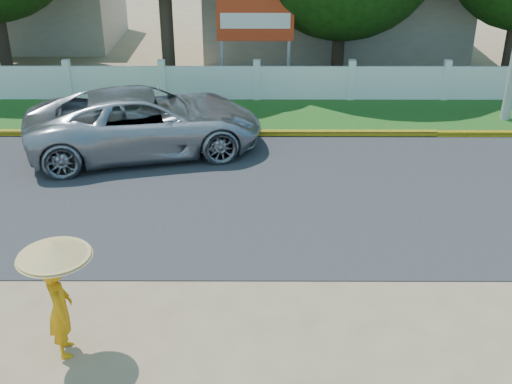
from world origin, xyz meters
TOP-DOWN VIEW (x-y plane):
  - ground at (0.00, 0.00)m, footprint 120.00×120.00m
  - road at (0.00, 4.50)m, footprint 60.00×7.00m
  - grass_verge at (0.00, 9.75)m, footprint 60.00×3.50m
  - curb at (0.00, 8.05)m, footprint 40.00×0.18m
  - fence at (0.00, 11.20)m, footprint 40.00×0.10m
  - building_near at (3.00, 18.00)m, footprint 10.00×6.00m
  - building_far at (-10.00, 19.00)m, footprint 8.00×5.00m
  - vehicle at (-2.86, 6.96)m, footprint 6.47×4.10m
  - monk_with_parasol at (-2.88, -0.87)m, footprint 1.08×1.08m
  - billboard at (-0.05, 12.30)m, footprint 2.50×0.13m

SIDE VIEW (x-z plane):
  - ground at x=0.00m, z-range 0.00..0.00m
  - road at x=0.00m, z-range 0.00..0.02m
  - grass_verge at x=0.00m, z-range 0.00..0.03m
  - curb at x=0.00m, z-range 0.00..0.16m
  - fence at x=0.00m, z-range 0.00..1.10m
  - vehicle at x=-2.86m, z-range 0.00..1.66m
  - monk_with_parasol at x=-2.88m, z-range 0.30..2.26m
  - building_far at x=-10.00m, z-range 0.00..2.80m
  - building_near at x=3.00m, z-range 0.00..3.20m
  - billboard at x=-0.05m, z-range 0.67..3.62m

